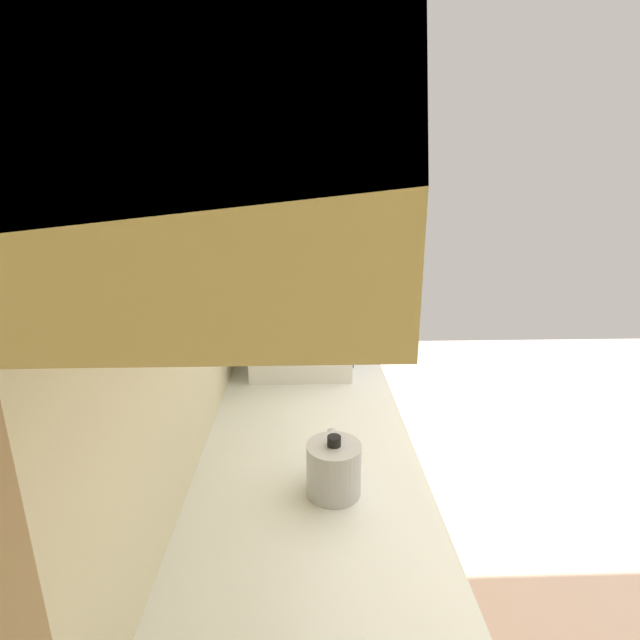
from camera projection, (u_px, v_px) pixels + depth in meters
name	position (u px, v px, depth m)	size (l,w,h in m)	color
ground_plane	(590.00, 568.00, 2.07)	(6.00, 6.00, 0.00)	beige
wall_back	(200.00, 250.00, 1.61)	(3.87, 0.12, 2.81)	beige
counter_run	(308.00, 557.00, 1.55)	(3.01, 0.63, 0.89)	#D6C06F
upper_cabinets	(245.00, 49.00, 1.12)	(2.31, 0.33, 0.67)	#D6BD6F
oven_range	(310.00, 354.00, 3.30)	(0.66, 0.67, 1.07)	#B7BABF
microwave	(301.00, 328.00, 1.97)	(0.45, 0.40, 0.30)	white
bowl	(318.00, 316.00, 2.56)	(0.13, 0.13, 0.06)	#D84C47
kettle	(334.00, 468.00, 1.16)	(0.18, 0.14, 0.16)	#B7BABF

